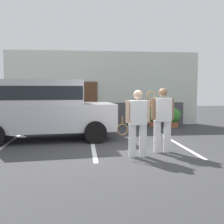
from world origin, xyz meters
TOP-DOWN VIEW (x-y plane):
  - ground_plane at (0.00, 0.00)m, footprint 40.00×40.00m
  - parking_stripe_0 at (-3.46, 1.50)m, footprint 0.12×4.40m
  - parking_stripe_1 at (-0.74, 1.50)m, footprint 0.12×4.40m
  - parking_stripe_2 at (1.98, 1.50)m, footprint 0.12×4.40m
  - house_frontage at (-0.01, 6.04)m, footprint 9.27×0.40m
  - parked_suv at (-2.39, 2.45)m, footprint 4.77×2.53m
  - tennis_player_man at (0.36, -0.16)m, footprint 0.90×0.29m
  - tennis_player_woman at (1.14, 0.25)m, footprint 0.79×0.30m
  - potted_plant_by_porch at (2.24, 5.21)m, footprint 0.65×0.65m
  - potted_plant_secondary at (3.05, 4.82)m, footprint 0.68×0.68m

SIDE VIEW (x-z plane):
  - ground_plane at x=0.00m, z-range 0.00..0.00m
  - parking_stripe_0 at x=-3.46m, z-range 0.00..0.01m
  - parking_stripe_1 at x=-0.74m, z-range 0.00..0.01m
  - parking_stripe_2 at x=1.98m, z-range 0.00..0.01m
  - potted_plant_by_porch at x=2.24m, z-range 0.05..0.91m
  - potted_plant_secondary at x=3.05m, z-range 0.05..0.94m
  - tennis_player_man at x=0.36m, z-range 0.03..1.75m
  - tennis_player_woman at x=1.14m, z-range 0.04..1.81m
  - parked_suv at x=-2.39m, z-range 0.12..2.17m
  - house_frontage at x=-0.01m, z-range -0.10..3.45m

